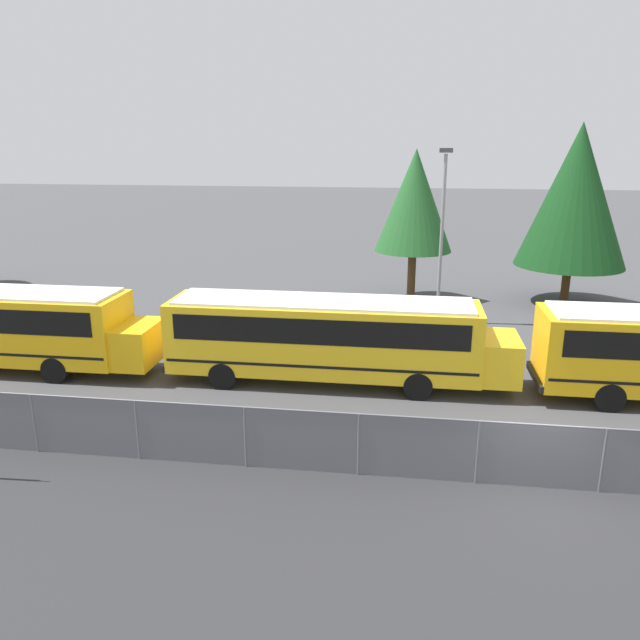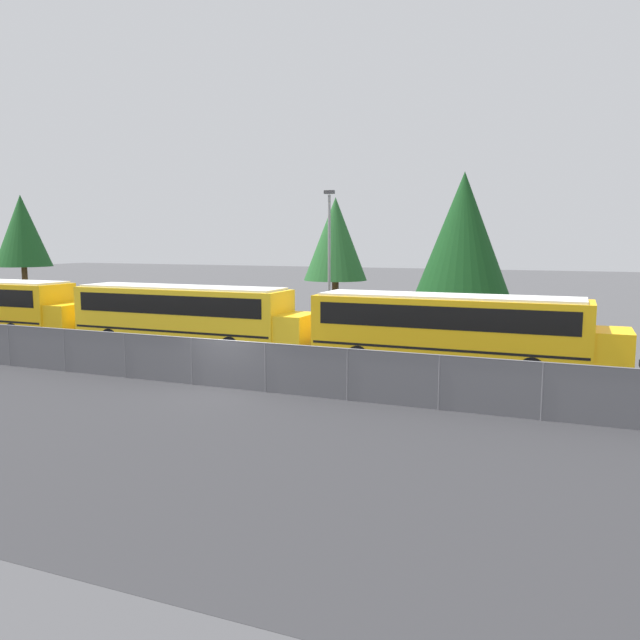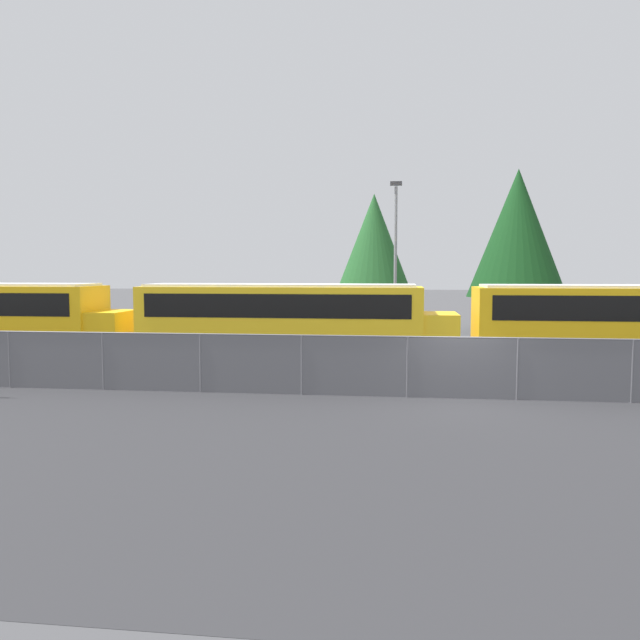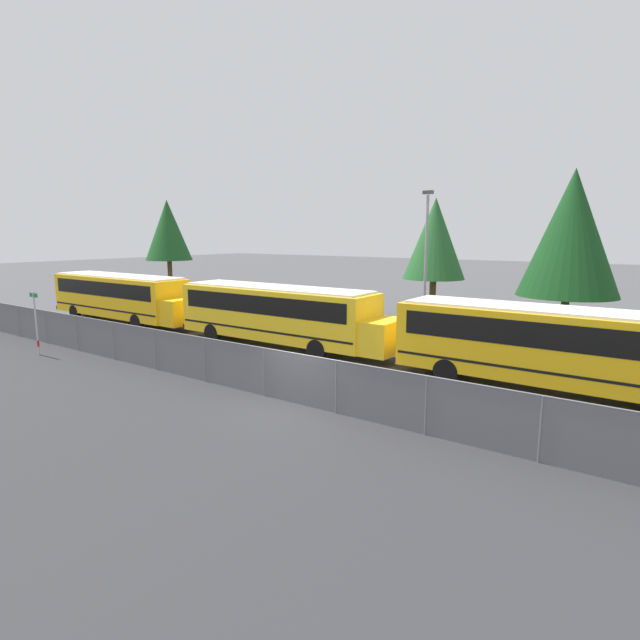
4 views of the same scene
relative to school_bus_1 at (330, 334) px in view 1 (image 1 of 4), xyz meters
The scene contains 6 objects.
ground_plane 8.99m from the school_bus_1, 46.20° to the right, with size 200.00×200.00×0.00m, color #424244.
fence 8.86m from the school_bus_1, 46.21° to the right, with size 63.85×0.07×1.76m.
school_bus_1 is the anchor object (origin of this frame).
light_pole 9.72m from the school_bus_1, 63.56° to the left, with size 0.60×0.24×8.14m.
tree_1 17.43m from the school_bus_1, 49.37° to the left, with size 5.60×5.60×9.37m.
tree_2 13.50m from the school_bus_1, 77.14° to the left, with size 4.12×4.12×8.07m.
Camera 1 is at (-3.51, -14.70, 8.56)m, focal length 35.00 mm.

